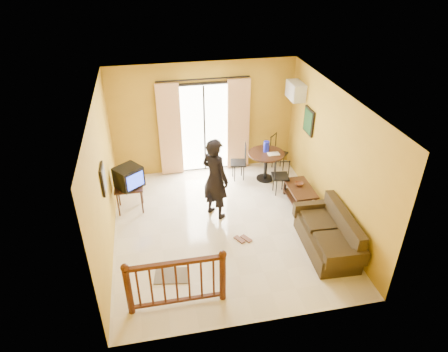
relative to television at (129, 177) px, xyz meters
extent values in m
plane|color=beige|center=(1.87, -1.01, -0.83)|extent=(5.00, 5.00, 0.00)
plane|color=white|center=(1.87, -1.01, 1.97)|extent=(5.00, 5.00, 0.00)
plane|color=#B78C23|center=(1.87, 1.49, 0.57)|extent=(4.50, 0.00, 4.50)
plane|color=#B78C23|center=(1.87, -3.51, 0.57)|extent=(4.50, 0.00, 4.50)
plane|color=#B78C23|center=(-0.38, -1.01, 0.57)|extent=(0.00, 5.00, 5.00)
plane|color=#B78C23|center=(4.12, -1.01, 0.57)|extent=(0.00, 5.00, 5.00)
cube|color=black|center=(1.87, 1.48, 0.32)|extent=(1.34, 0.03, 2.34)
cube|color=white|center=(1.87, 1.44, 0.32)|extent=(1.20, 0.04, 2.20)
cube|color=black|center=(1.87, 1.42, 0.32)|extent=(0.04, 0.02, 2.20)
cube|color=#F5EBB9|center=(1.02, 1.39, 0.37)|extent=(0.55, 0.08, 2.35)
cube|color=#F5EBB9|center=(2.72, 1.39, 0.37)|extent=(0.55, 0.08, 2.35)
cylinder|color=black|center=(1.87, 1.39, 1.59)|extent=(2.20, 0.04, 0.04)
cube|color=black|center=(-0.03, 0.00, -0.25)|extent=(0.60, 0.50, 0.04)
cylinder|color=black|center=(-0.28, -0.20, -0.54)|extent=(0.04, 0.04, 0.58)
cylinder|color=black|center=(0.22, -0.20, -0.54)|extent=(0.04, 0.04, 0.58)
cylinder|color=black|center=(-0.28, 0.20, -0.54)|extent=(0.04, 0.04, 0.58)
cylinder|color=black|center=(0.22, 0.20, -0.54)|extent=(0.04, 0.04, 0.58)
cube|color=black|center=(0.00, 0.00, 0.00)|extent=(0.68, 0.67, 0.46)
cube|color=#2945F6|center=(0.14, -0.18, 0.00)|extent=(0.34, 0.26, 0.33)
cube|color=black|center=(-0.35, -1.21, 0.72)|extent=(0.04, 0.42, 0.52)
cube|color=#57504A|center=(-0.33, -1.21, 0.72)|extent=(0.01, 0.34, 0.44)
cylinder|color=black|center=(3.26, 0.67, -0.12)|extent=(0.88, 0.88, 0.04)
cylinder|color=black|center=(3.26, 0.67, -0.48)|extent=(0.08, 0.08, 0.71)
cylinder|color=black|center=(3.26, 0.67, -0.82)|extent=(0.43, 0.43, 0.03)
cylinder|color=#141BC2|center=(3.27, 0.74, 0.03)|extent=(0.14, 0.14, 0.27)
cube|color=beige|center=(3.40, 0.57, -0.09)|extent=(0.28, 0.18, 0.02)
cube|color=silver|center=(3.97, 0.94, 1.32)|extent=(0.30, 0.60, 0.40)
cube|color=gray|center=(3.82, 0.94, 1.32)|extent=(0.02, 0.56, 0.36)
cube|color=black|center=(4.09, 0.29, 0.82)|extent=(0.04, 0.50, 0.60)
cube|color=black|center=(4.06, 0.29, 0.82)|extent=(0.01, 0.42, 0.52)
cube|color=black|center=(3.72, -0.50, -0.44)|extent=(0.52, 0.94, 0.04)
cube|color=black|center=(3.72, -0.50, -0.71)|extent=(0.48, 0.90, 0.03)
cube|color=black|center=(3.51, -0.91, -0.64)|extent=(0.05, 0.05, 0.40)
cube|color=black|center=(3.93, -0.91, -0.64)|extent=(0.05, 0.05, 0.40)
cube|color=black|center=(3.51, -0.08, -0.64)|extent=(0.05, 0.05, 0.40)
cube|color=black|center=(3.93, -0.08, -0.64)|extent=(0.05, 0.05, 0.40)
imported|color=#532C1C|center=(3.72, -0.40, -0.39)|extent=(0.25, 0.25, 0.06)
cube|color=#322613|center=(3.67, -2.08, -0.64)|extent=(0.86, 1.61, 0.39)
cube|color=#322613|center=(3.96, -2.08, -0.29)|extent=(0.25, 1.58, 0.54)
cube|color=#322613|center=(3.67, -2.85, -0.42)|extent=(0.80, 0.19, 0.30)
cube|color=#322613|center=(3.67, -1.31, -0.42)|extent=(0.80, 0.19, 0.30)
cube|color=#322613|center=(3.62, -2.42, -0.41)|extent=(0.57, 0.66, 0.10)
cube|color=#322613|center=(3.62, -1.73, -0.41)|extent=(0.57, 0.66, 0.10)
imported|color=black|center=(1.77, -0.55, 0.08)|extent=(0.75, 0.79, 1.82)
cylinder|color=#471E0F|center=(-0.03, -2.91, -0.37)|extent=(0.11, 0.11, 0.92)
cylinder|color=#471E0F|center=(1.47, -2.91, -0.37)|extent=(0.11, 0.11, 0.92)
sphere|color=#471E0F|center=(-0.03, -2.91, 0.14)|extent=(0.13, 0.13, 0.13)
sphere|color=#471E0F|center=(1.47, -2.91, 0.14)|extent=(0.13, 0.13, 0.13)
cube|color=#471E0F|center=(0.72, -2.91, 0.09)|extent=(1.55, 0.08, 0.06)
cube|color=#471E0F|center=(0.72, -2.91, -0.73)|extent=(1.55, 0.06, 0.05)
cube|color=#5F574C|center=(0.66, -2.23, -0.82)|extent=(0.66, 0.49, 0.02)
cube|color=#532C1C|center=(2.09, -1.51, -0.82)|extent=(0.21, 0.27, 0.03)
cube|color=#532C1C|center=(2.23, -1.51, -0.82)|extent=(0.21, 0.27, 0.03)
camera|label=1|loc=(0.56, -7.53, 4.39)|focal=32.00mm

